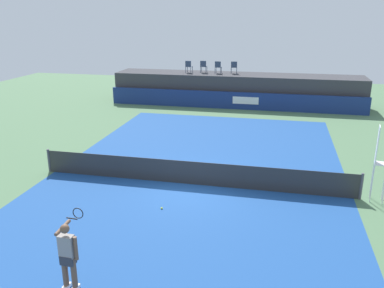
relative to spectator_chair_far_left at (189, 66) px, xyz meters
name	(u,v)px	position (x,y,z in m)	size (l,w,h in m)	color
ground_plane	(206,159)	(3.62, -12.18, -2.69)	(48.00, 48.00, 0.00)	#4C704C
court_inner	(192,184)	(3.62, -15.18, -2.69)	(12.00, 22.00, 0.00)	#1C478C
sponsor_wall	(234,101)	(3.62, -1.68, -2.09)	(18.00, 0.22, 1.20)	navy
spectator_platform	(237,89)	(3.62, 0.12, -1.59)	(18.00, 2.80, 2.20)	#38383D
spectator_chair_far_left	(189,66)	(0.00, 0.00, 0.00)	(0.48, 0.48, 0.89)	#2D3D56
spectator_chair_left	(204,66)	(1.07, 0.28, 0.00)	(0.45, 0.45, 0.89)	#2D3D56
spectator_chair_center	(218,67)	(2.18, 0.15, 0.00)	(0.46, 0.46, 0.89)	#2D3D56
spectator_chair_right	(234,67)	(3.34, 0.34, 0.00)	(0.48, 0.48, 0.89)	#2D3D56
umpire_chair	(378,159)	(10.25, -15.17, -1.11)	(0.51, 0.51, 2.76)	white
tennis_net	(192,173)	(3.62, -15.18, -2.22)	(12.40, 0.02, 0.95)	#2D2D2D
net_post_near	(49,161)	(-2.58, -15.18, -2.19)	(0.10, 0.10, 1.00)	#4C4C51
net_post_far	(361,186)	(9.82, -15.18, -2.19)	(0.10, 0.10, 1.00)	#4C4C51
tennis_player	(68,254)	(2.09, -21.97, -1.73)	(0.64, 1.15, 1.77)	white
tennis_ball	(162,208)	(3.04, -17.49, -2.66)	(0.07, 0.07, 0.07)	#D8EA33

